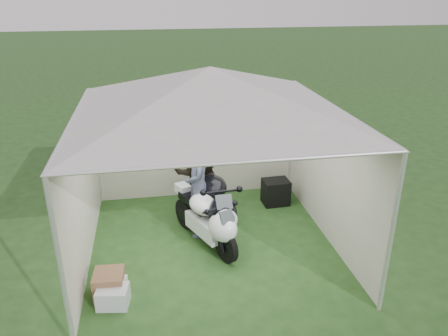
{
  "coord_description": "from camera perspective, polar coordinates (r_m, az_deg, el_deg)",
  "views": [
    {
      "loc": [
        -0.9,
        -6.31,
        4.08
      ],
      "look_at": [
        0.27,
        0.35,
        1.24
      ],
      "focal_mm": 35.0,
      "sensor_mm": 36.0,
      "label": 1
    }
  ],
  "objects": [
    {
      "name": "crate_2",
      "position": [
        6.63,
        -14.14,
        -14.72
      ],
      "size": [
        0.39,
        0.35,
        0.24
      ],
      "primitive_type": "cube",
      "rotation": [
        0.0,
        0.0,
        -0.32
      ],
      "color": "silver",
      "rests_on": "ground"
    },
    {
      "name": "canopy_tent",
      "position": [
        6.58,
        -1.83,
        9.52
      ],
      "size": [
        5.66,
        5.66,
        3.0
      ],
      "color": "silver",
      "rests_on": "ground"
    },
    {
      "name": "motorcycle_white",
      "position": [
        7.27,
        -2.16,
        -6.69
      ],
      "size": [
        0.97,
        1.73,
        0.91
      ],
      "rotation": [
        0.0,
        0.0,
        0.42
      ],
      "color": "black",
      "rests_on": "ground"
    },
    {
      "name": "paddock_stand",
      "position": [
        8.64,
        -2.48,
        -4.21
      ],
      "size": [
        0.46,
        0.3,
        0.33
      ],
      "primitive_type": "cube",
      "rotation": [
        0.0,
        0.0,
        0.06
      ],
      "color": "blue",
      "rests_on": "ground"
    },
    {
      "name": "motorcycle_black",
      "position": [
        7.6,
        -1.12,
        -4.62
      ],
      "size": [
        0.55,
        2.13,
        1.05
      ],
      "rotation": [
        0.0,
        0.0,
        0.06
      ],
      "color": "black",
      "rests_on": "ground"
    },
    {
      "name": "crate_0",
      "position": [
        6.42,
        -14.3,
        -15.96
      ],
      "size": [
        0.47,
        0.39,
        0.28
      ],
      "primitive_type": "cube",
      "rotation": [
        0.0,
        0.0,
        -0.16
      ],
      "color": "silver",
      "rests_on": "ground"
    },
    {
      "name": "equipment_box",
      "position": [
        8.82,
        6.76,
        -3.12
      ],
      "size": [
        0.53,
        0.43,
        0.51
      ],
      "primitive_type": "cube",
      "rotation": [
        0.0,
        0.0,
        0.05
      ],
      "color": "black",
      "rests_on": "ground"
    },
    {
      "name": "crate_1",
      "position": [
        6.58,
        -14.75,
        -14.44
      ],
      "size": [
        0.44,
        0.44,
        0.37
      ],
      "primitive_type": "cube",
      "rotation": [
        0.0,
        0.0,
        -0.06
      ],
      "color": "brown",
      "rests_on": "ground"
    },
    {
      "name": "person_dark_jacket",
      "position": [
        8.02,
        -3.46,
        -0.59
      ],
      "size": [
        0.9,
        0.71,
        1.82
      ],
      "primitive_type": "imported",
      "rotation": [
        0.0,
        0.0,
        3.11
      ],
      "color": "black",
      "rests_on": "ground"
    },
    {
      "name": "person_blue_jacket",
      "position": [
        7.46,
        -3.31,
        -2.31
      ],
      "size": [
        0.52,
        0.72,
        1.85
      ],
      "primitive_type": "imported",
      "rotation": [
        0.0,
        0.0,
        -1.69
      ],
      "color": "slate",
      "rests_on": "ground"
    },
    {
      "name": "ground",
      "position": [
        7.57,
        -1.55,
        -9.89
      ],
      "size": [
        80.0,
        80.0,
        0.0
      ],
      "primitive_type": "plane",
      "color": "#204019",
      "rests_on": "ground"
    }
  ]
}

